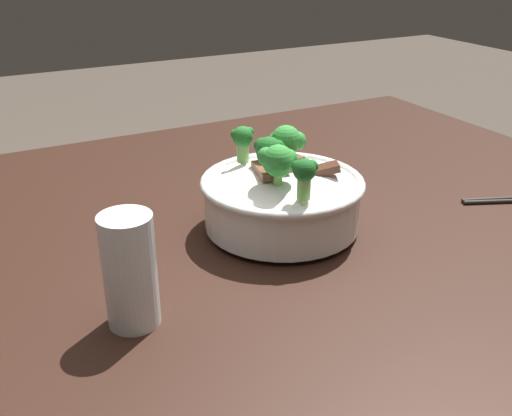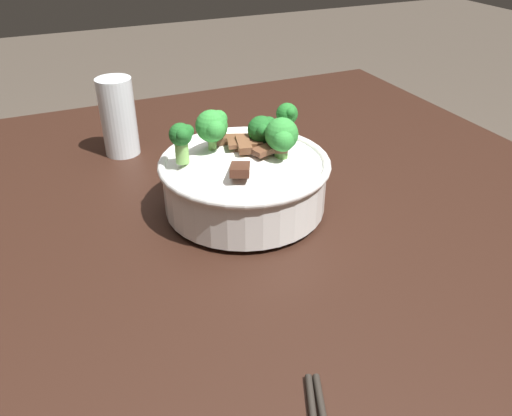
# 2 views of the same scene
# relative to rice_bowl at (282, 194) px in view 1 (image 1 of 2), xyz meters

# --- Properties ---
(dining_table) EXTENTS (1.22, 1.04, 0.77)m
(dining_table) POSITION_rel_rice_bowl_xyz_m (0.07, 0.04, -0.18)
(dining_table) COLOR black
(dining_table) RESTS_ON ground
(rice_bowl) EXTENTS (0.25, 0.25, 0.15)m
(rice_bowl) POSITION_rel_rice_bowl_xyz_m (0.00, 0.00, 0.00)
(rice_bowl) COLOR white
(rice_bowl) RESTS_ON dining_table
(drinking_glass) EXTENTS (0.06, 0.06, 0.14)m
(drinking_glass) POSITION_rel_rice_bowl_xyz_m (-0.27, -0.13, 0.00)
(drinking_glass) COLOR white
(drinking_glass) RESTS_ON dining_table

